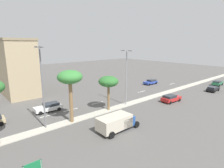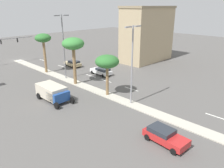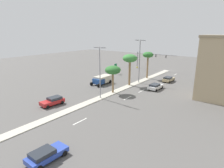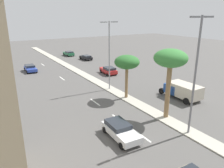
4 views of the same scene
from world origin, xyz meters
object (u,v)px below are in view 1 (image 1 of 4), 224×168
object	(u,v)px
palm_tree_rear	(108,82)
sedan_blue_center	(151,82)
street_lamp_left	(42,82)
box_truck	(117,122)
street_lamp_far	(126,73)
sedan_black_mid	(213,89)
sedan_red_far	(171,98)
sedan_white_front	(49,107)
sedan_green_inboard	(217,83)
commercial_building	(16,67)
palm_tree_left	(70,79)

from	to	relation	value
palm_tree_rear	sedan_blue_center	xyz separation A→B (m)	(-8.39, 22.92, -4.42)
street_lamp_left	box_truck	distance (m)	11.31
street_lamp_far	box_truck	world-z (taller)	street_lamp_far
street_lamp_left	sedan_blue_center	distance (m)	35.58
sedan_black_mid	sedan_red_far	distance (m)	15.52
palm_tree_rear	sedan_blue_center	bearing A→B (deg)	110.11
palm_tree_rear	sedan_black_mid	xyz separation A→B (m)	(6.73, 28.02, -4.45)
sedan_red_far	street_lamp_left	bearing A→B (deg)	-101.41
box_truck	street_lamp_far	bearing A→B (deg)	128.51
street_lamp_left	sedan_white_front	distance (m)	9.03
sedan_black_mid	sedan_green_inboard	bearing A→B (deg)	102.92
palm_tree_rear	sedan_red_far	distance (m)	14.13
commercial_building	sedan_white_front	world-z (taller)	commercial_building
street_lamp_far	sedan_black_mid	distance (m)	25.13
commercial_building	street_lamp_far	xyz separation A→B (m)	(22.09, 13.58, -0.21)
palm_tree_left	sedan_blue_center	world-z (taller)	palm_tree_left
commercial_building	sedan_white_front	bearing A→B (deg)	3.14
commercial_building	sedan_blue_center	xyz separation A→B (m)	(13.83, 32.03, -5.65)
sedan_green_inboard	commercial_building	bearing A→B (deg)	-121.10
sedan_green_inboard	sedan_red_far	distance (m)	23.24
street_lamp_left	sedan_green_inboard	xyz separation A→B (m)	(5.19, 47.10, -5.85)
sedan_green_inboard	sedan_blue_center	size ratio (longest dim) A/B	0.95
sedan_green_inboard	sedan_white_front	distance (m)	45.58
sedan_green_inboard	sedan_red_far	size ratio (longest dim) A/B	0.93
sedan_black_mid	sedan_blue_center	xyz separation A→B (m)	(-15.12, -5.10, 0.03)
palm_tree_left	street_lamp_left	bearing A→B (deg)	-99.50
sedan_black_mid	box_truck	distance (m)	32.11
palm_tree_left	commercial_building	bearing A→B (deg)	-175.84
street_lamp_far	sedan_white_front	distance (m)	15.20
palm_tree_rear	sedan_blue_center	world-z (taller)	palm_tree_rear
sedan_green_inboard	box_truck	xyz separation A→B (m)	(1.75, -39.97, 0.49)
palm_tree_left	sedan_green_inboard	distance (m)	44.00
commercial_building	palm_tree_rear	world-z (taller)	commercial_building
palm_tree_left	box_truck	distance (m)	9.02
commercial_building	sedan_white_front	size ratio (longest dim) A/B	2.94
sedan_white_front	sedan_red_far	distance (m)	23.63
street_lamp_far	sedan_red_far	world-z (taller)	street_lamp_far
palm_tree_rear	street_lamp_far	distance (m)	4.59
sedan_red_far	street_lamp_far	bearing A→B (deg)	-119.78
street_lamp_far	sedan_red_far	size ratio (longest dim) A/B	2.32
commercial_building	sedan_black_mid	bearing A→B (deg)	52.06
street_lamp_left	commercial_building	bearing A→B (deg)	174.51
palm_tree_left	street_lamp_left	xyz separation A→B (m)	(-0.63, -3.75, -0.13)
palm_tree_left	street_lamp_left	size ratio (longest dim) A/B	0.70
commercial_building	sedan_black_mid	size ratio (longest dim) A/B	3.10
sedan_black_mid	street_lamp_far	bearing A→B (deg)	-106.24
street_lamp_left	sedan_white_front	size ratio (longest dim) A/B	2.42
commercial_building	box_truck	distance (m)	29.77
commercial_building	sedan_white_front	xyz separation A→B (m)	(15.73, 0.86, -5.60)
palm_tree_left	sedan_black_mid	xyz separation A→B (m)	(6.37, 35.49, -6.04)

